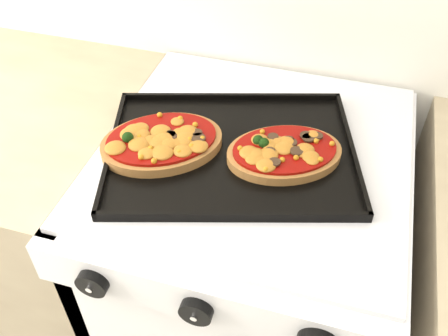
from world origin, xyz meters
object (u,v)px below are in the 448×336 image
(pizza_left, at_px, (162,141))
(baking_tray, at_px, (231,150))
(stove, at_px, (247,283))
(pizza_right, at_px, (284,152))

(pizza_left, bearing_deg, baking_tray, 12.77)
(stove, xyz_separation_m, pizza_right, (0.06, -0.02, 0.48))
(stove, height_order, baking_tray, baking_tray)
(baking_tray, height_order, pizza_right, pizza_right)
(baking_tray, bearing_deg, pizza_left, 176.50)
(stove, bearing_deg, pizza_right, -16.37)
(baking_tray, xyz_separation_m, pizza_left, (-0.13, -0.03, 0.01))
(stove, distance_m, pizza_left, 0.51)
(stove, height_order, pizza_right, pizza_right)
(stove, distance_m, pizza_right, 0.48)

